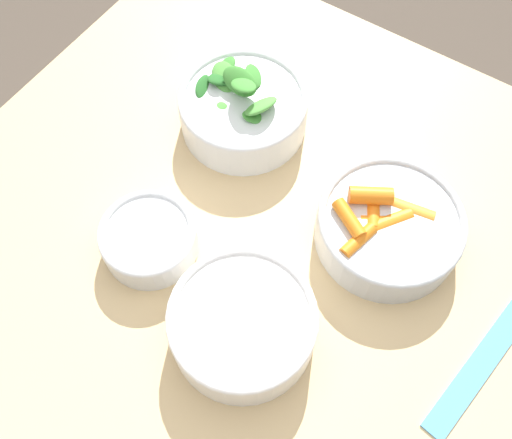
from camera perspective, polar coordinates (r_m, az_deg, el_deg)
ground_plane at (r=1.45m, az=-2.33°, el=-16.49°), size 10.00×10.00×0.00m
dining_table at (r=0.85m, az=-3.84°, el=-8.13°), size 0.97×0.81×0.76m
bowl_carrots at (r=0.73m, az=13.10°, el=-0.66°), size 0.18×0.18×0.07m
bowl_greens at (r=0.81m, az=-1.36°, el=11.08°), size 0.18×0.18×0.10m
bowl_beans_hotdog at (r=0.66m, az=-1.36°, el=-10.52°), size 0.17×0.17×0.07m
bowl_cookies at (r=0.72m, az=-10.69°, el=-1.85°), size 0.12×0.12×0.05m
ruler at (r=0.75m, az=23.26°, el=-10.72°), size 0.29×0.07×0.00m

